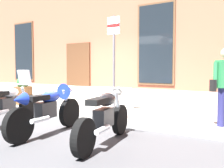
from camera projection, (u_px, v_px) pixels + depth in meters
ground_plane at (66, 119)px, 6.71m from camera, size 140.00×140.00×0.00m
sidewalk at (93, 110)px, 7.71m from camera, size 27.63×2.38×0.16m
brick_pub_facade at (158, 3)px, 11.70m from camera, size 21.63×7.82×8.77m
motorcycle_silver_touring at (4, 102)px, 5.93m from camera, size 0.83×2.09×1.31m
motorcycle_blue_sport at (50, 107)px, 5.20m from camera, size 0.62×2.18×1.01m
motorcycle_black_naked at (105, 117)px, 4.48m from camera, size 0.66×2.10×0.98m
parking_sign at (114, 51)px, 6.45m from camera, size 0.36×0.07×2.53m
barrel_planter at (23, 92)px, 8.51m from camera, size 0.65×0.65×0.92m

